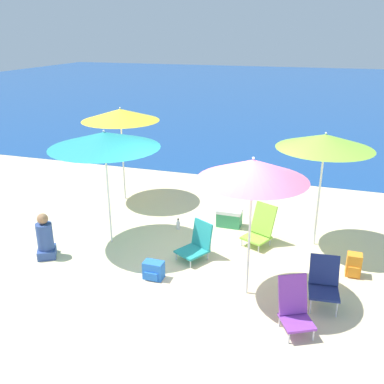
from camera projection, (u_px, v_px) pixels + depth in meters
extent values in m
plane|color=beige|center=(196.00, 276.00, 7.22)|extent=(60.00, 60.00, 0.00)
cube|color=#19478C|center=(303.00, 90.00, 29.68)|extent=(60.00, 40.00, 0.01)
cylinder|color=white|center=(249.00, 239.00, 6.43)|extent=(0.04, 0.04, 1.90)
cone|color=pink|center=(253.00, 170.00, 6.04)|extent=(1.61, 1.61, 0.30)
sphere|color=white|center=(253.00, 158.00, 5.98)|extent=(0.04, 0.04, 0.04)
cylinder|color=white|center=(109.00, 196.00, 8.07)|extent=(0.04, 0.04, 1.91)
cone|color=teal|center=(104.00, 140.00, 7.68)|extent=(2.02, 2.02, 0.28)
sphere|color=white|center=(104.00, 131.00, 7.62)|extent=(0.04, 0.04, 0.04)
cylinder|color=white|center=(319.00, 198.00, 7.97)|extent=(0.04, 0.04, 1.91)
cone|color=#8ECC3D|center=(325.00, 141.00, 7.59)|extent=(1.73, 1.73, 0.26)
sphere|color=white|center=(326.00, 133.00, 7.54)|extent=(0.04, 0.04, 0.04)
cylinder|color=white|center=(123.00, 161.00, 10.22)|extent=(0.04, 0.04, 1.94)
cone|color=yellow|center=(120.00, 115.00, 9.83)|extent=(1.80, 1.80, 0.27)
sphere|color=white|center=(120.00, 108.00, 9.78)|extent=(0.04, 0.04, 0.04)
cylinder|color=silver|center=(176.00, 256.00, 7.71)|extent=(0.02, 0.02, 0.15)
cylinder|color=silver|center=(190.00, 264.00, 7.45)|extent=(0.02, 0.02, 0.15)
cylinder|color=silver|center=(194.00, 248.00, 7.98)|extent=(0.02, 0.02, 0.15)
cylinder|color=silver|center=(208.00, 256.00, 7.72)|extent=(0.02, 0.02, 0.15)
cube|color=teal|center=(192.00, 251.00, 7.68)|extent=(0.64, 0.66, 0.04)
cube|color=teal|center=(202.00, 234.00, 7.75)|extent=(0.45, 0.32, 0.49)
cylinder|color=silver|center=(310.00, 306.00, 6.22)|extent=(0.02, 0.02, 0.25)
cylinder|color=silver|center=(337.00, 310.00, 6.15)|extent=(0.02, 0.02, 0.25)
cylinder|color=silver|center=(309.00, 291.00, 6.59)|extent=(0.02, 0.02, 0.25)
cylinder|color=silver|center=(334.00, 294.00, 6.51)|extent=(0.02, 0.02, 0.25)
cube|color=navy|center=(324.00, 292.00, 6.32)|extent=(0.47, 0.51, 0.04)
cube|color=navy|center=(324.00, 269.00, 6.44)|extent=(0.45, 0.24, 0.43)
cylinder|color=silver|center=(289.00, 338.00, 5.64)|extent=(0.02, 0.02, 0.17)
cylinder|color=silver|center=(313.00, 335.00, 5.70)|extent=(0.02, 0.02, 0.17)
cylinder|color=silver|center=(280.00, 321.00, 5.97)|extent=(0.02, 0.02, 0.17)
cylinder|color=silver|center=(303.00, 319.00, 6.02)|extent=(0.02, 0.02, 0.17)
cube|color=purple|center=(297.00, 322.00, 5.80)|extent=(0.55, 0.55, 0.04)
cube|color=purple|center=(293.00, 294.00, 5.88)|extent=(0.44, 0.34, 0.55)
cylinder|color=silver|center=(242.00, 242.00, 8.22)|extent=(0.02, 0.02, 0.15)
cylinder|color=silver|center=(259.00, 249.00, 7.97)|extent=(0.02, 0.02, 0.15)
cylinder|color=silver|center=(253.00, 236.00, 8.48)|extent=(0.02, 0.02, 0.15)
cylinder|color=silver|center=(270.00, 242.00, 8.23)|extent=(0.02, 0.02, 0.15)
cube|color=#8ECC3D|center=(256.00, 238.00, 8.19)|extent=(0.61, 0.60, 0.04)
cube|color=#8ECC3D|center=(264.00, 219.00, 8.23)|extent=(0.51, 0.40, 0.59)
cube|color=#334C8C|center=(47.00, 252.00, 7.84)|extent=(0.47, 0.49, 0.16)
cylinder|color=#334C8C|center=(45.00, 236.00, 7.72)|extent=(0.29, 0.29, 0.50)
sphere|color=#9E704C|center=(42.00, 219.00, 7.60)|extent=(0.19, 0.19, 0.19)
cube|color=blue|center=(154.00, 270.00, 7.12)|extent=(0.33, 0.21, 0.30)
cube|color=blue|center=(151.00, 277.00, 7.04)|extent=(0.23, 0.03, 0.14)
cube|color=orange|center=(354.00, 265.00, 7.19)|extent=(0.24, 0.21, 0.40)
cube|color=orange|center=(353.00, 272.00, 7.11)|extent=(0.17, 0.03, 0.18)
cylinder|color=silver|center=(178.00, 225.00, 8.91)|extent=(0.08, 0.08, 0.16)
cylinder|color=silver|center=(178.00, 221.00, 8.87)|extent=(0.04, 0.04, 0.05)
cylinder|color=black|center=(178.00, 219.00, 8.86)|extent=(0.04, 0.04, 0.02)
cube|color=#338C59|center=(229.00, 219.00, 9.04)|extent=(0.50, 0.31, 0.30)
cube|color=white|center=(229.00, 211.00, 8.97)|extent=(0.52, 0.32, 0.07)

